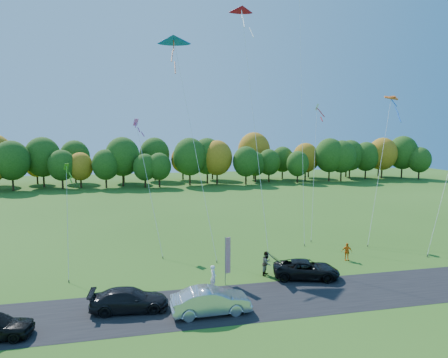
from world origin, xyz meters
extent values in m
plane|color=#2C5717|center=(0.00, 0.00, 0.00)|extent=(160.00, 160.00, 0.00)
cube|color=black|center=(0.00, -4.00, 0.01)|extent=(90.00, 6.00, 0.01)
imported|color=black|center=(4.95, -0.83, 0.70)|extent=(5.46, 3.60, 1.40)
imported|color=#B7B7BC|center=(-3.30, -5.19, 0.81)|extent=(4.97, 1.87, 1.62)
imported|color=black|center=(-8.22, -3.65, 0.71)|extent=(4.99, 2.31, 1.41)
imported|color=white|center=(-2.44, -1.53, 0.89)|extent=(0.49, 0.69, 1.79)
imported|color=gray|center=(2.21, 0.47, 0.94)|extent=(1.11, 1.16, 1.88)
imported|color=orange|center=(10.18, 2.35, 0.78)|extent=(0.98, 0.60, 1.55)
cylinder|color=#999999|center=(-1.39, -0.74, 1.80)|extent=(0.06, 0.06, 3.60)
cube|color=red|center=(-1.18, -0.67, 2.16)|extent=(0.43, 0.18, 2.70)
cube|color=navy|center=(-1.18, -0.64, 3.16)|extent=(0.43, 0.17, 0.70)
cylinder|color=#4C3F33|center=(-1.04, 4.16, 0.10)|extent=(0.08, 0.08, 0.20)
cone|color=#0B51A1|center=(-3.41, 15.07, 20.81)|extent=(3.61, 2.76, 3.95)
cylinder|color=#4C3F33|center=(8.35, 7.19, 0.10)|extent=(0.08, 0.08, 0.20)
cylinder|color=#4C3F33|center=(3.49, 3.62, 0.10)|extent=(0.08, 0.08, 0.20)
cone|color=#AF0A1E|center=(3.48, 13.36, 23.79)|extent=(2.57, 1.97, 2.81)
cylinder|color=#4C3F33|center=(14.32, 5.68, 0.10)|extent=(0.08, 0.08, 0.20)
cube|color=orange|center=(20.83, 12.47, 14.96)|extent=(2.96, 1.04, 1.15)
cylinder|color=#4C3F33|center=(-12.73, 2.13, 0.10)|extent=(0.08, 0.08, 0.20)
cube|color=#3A8516|center=(-13.20, 6.26, 8.35)|extent=(0.86, 0.86, 1.01)
cylinder|color=#4C3F33|center=(9.60, 8.37, 0.10)|extent=(0.08, 0.08, 0.20)
cube|color=white|center=(12.83, 14.68, 13.97)|extent=(1.20, 1.20, 1.43)
cylinder|color=#4C3F33|center=(-5.50, 6.28, 0.10)|extent=(0.08, 0.08, 0.20)
cube|color=#FF54C3|center=(-7.53, 14.38, 12.15)|extent=(1.21, 1.21, 1.44)
cylinder|color=#4C3F33|center=(17.79, 1.70, 0.10)|extent=(0.08, 0.08, 0.20)
camera|label=1|loc=(-7.55, -28.33, 11.22)|focal=32.00mm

